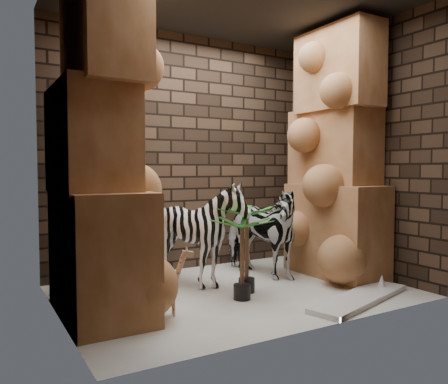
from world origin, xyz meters
TOP-DOWN VIEW (x-y plane):
  - floor at (0.00, 0.00)m, footprint 3.50×3.50m
  - ceiling at (0.00, 0.00)m, footprint 3.50×3.50m
  - wall_back at (0.00, 1.25)m, footprint 3.50×0.00m
  - wall_front at (0.00, -1.25)m, footprint 3.50×0.00m
  - wall_left at (-1.75, 0.00)m, footprint 0.00×3.00m
  - wall_right at (1.75, 0.00)m, footprint 0.00×3.00m
  - rock_pillar_left at (-1.40, 0.00)m, footprint 0.68×1.30m
  - rock_pillar_right at (1.42, 0.00)m, footprint 0.58×1.25m
  - zebra_right at (0.59, 0.43)m, footprint 0.80×1.17m
  - zebra_left at (-0.23, 0.36)m, footprint 1.26×1.40m
  - giraffe_toy at (-0.94, -0.35)m, footprint 0.33×0.18m
  - palm_front at (0.09, -0.08)m, footprint 0.36×0.36m
  - palm_back at (-0.08, -0.27)m, footprint 0.36×0.36m
  - surfboard at (0.89, -0.89)m, footprint 1.45×0.73m

SIDE VIEW (x-z plane):
  - floor at x=0.00m, z-range 0.00..0.00m
  - surfboard at x=0.89m, z-range 0.00..0.05m
  - giraffe_toy at x=-0.94m, z-range 0.00..0.61m
  - palm_back at x=-0.08m, z-range 0.00..0.82m
  - palm_front at x=0.09m, z-range 0.00..0.91m
  - zebra_left at x=-0.23m, z-range 0.00..1.05m
  - zebra_right at x=0.59m, z-range 0.00..1.26m
  - wall_back at x=0.00m, z-range -0.25..3.25m
  - wall_front at x=0.00m, z-range -0.25..3.25m
  - wall_left at x=-1.75m, z-range 0.00..3.00m
  - wall_right at x=1.75m, z-range 0.00..3.00m
  - rock_pillar_left at x=-1.40m, z-range 0.00..3.00m
  - rock_pillar_right at x=1.42m, z-range 0.00..3.00m
  - ceiling at x=0.00m, z-range 3.00..3.00m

